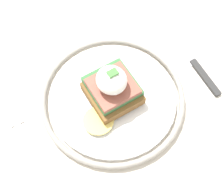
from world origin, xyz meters
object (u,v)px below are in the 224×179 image
object	(u,v)px
sandwich	(111,87)
plate	(112,97)
knife	(193,62)
fork	(24,140)

from	to	relation	value
sandwich	plate	bearing A→B (deg)	7.32
knife	plate	bearing A→B (deg)	175.06
plate	sandwich	distance (m)	0.04
sandwich	fork	bearing A→B (deg)	176.84
sandwich	knife	bearing A→B (deg)	-4.85
fork	knife	distance (m)	0.34
sandwich	fork	world-z (taller)	sandwich
plate	knife	world-z (taller)	plate
fork	knife	size ratio (longest dim) A/B	0.81
plate	knife	distance (m)	0.17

